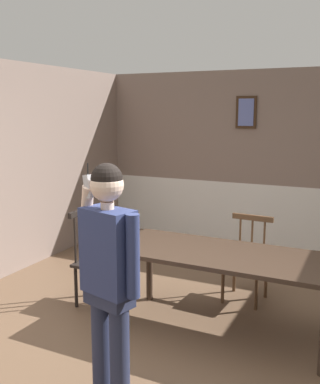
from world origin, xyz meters
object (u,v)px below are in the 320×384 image
(person_figure, at_px, (109,270))
(chair_by_doorway, at_px, (247,260))
(dining_table, at_px, (223,261))
(chair_near_window, at_px, (94,260))

(person_figure, bearing_deg, chair_by_doorway, -85.38)
(dining_table, distance_m, person_figure, 1.44)
(person_figure, bearing_deg, chair_near_window, -37.49)
(chair_by_doorway, bearing_deg, dining_table, 92.11)
(dining_table, xyz_separation_m, chair_by_doorway, (0.01, 0.83, -0.24))
(chair_by_doorway, distance_m, person_figure, 2.28)
(chair_near_window, xyz_separation_m, person_figure, (1.05, -1.37, 0.51))
(chair_by_doorway, xyz_separation_m, person_figure, (-0.40, -2.18, 0.54))
(dining_table, height_order, person_figure, person_figure)
(person_figure, bearing_deg, dining_table, -90.92)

